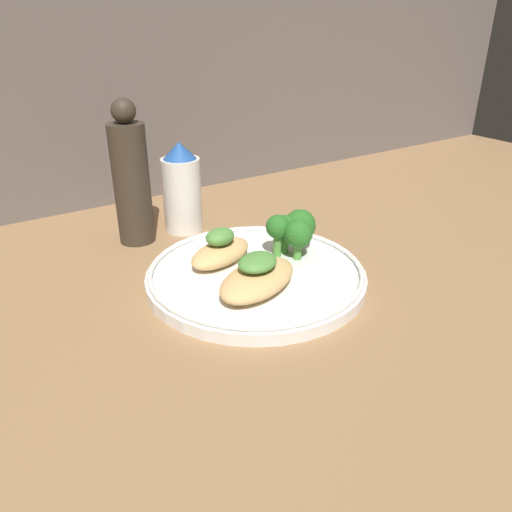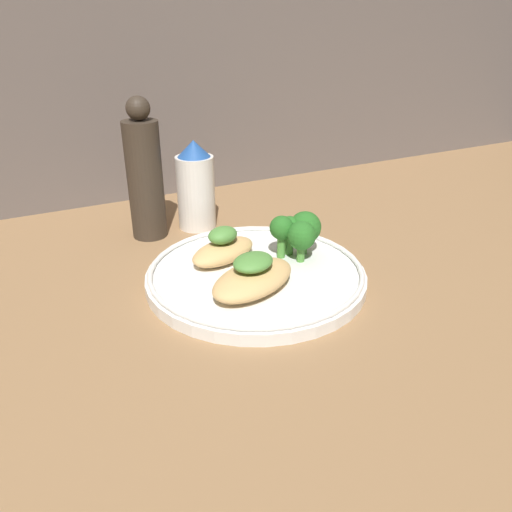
# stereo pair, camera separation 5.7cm
# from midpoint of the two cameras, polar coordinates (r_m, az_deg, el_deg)

# --- Properties ---
(ground_plane) EXTENTS (1.80, 1.80, 0.01)m
(ground_plane) POSITION_cam_midpoint_polar(r_m,az_deg,el_deg) (0.59, -2.78, -3.49)
(ground_plane) COLOR #936D47
(plate) EXTENTS (0.25, 0.25, 0.02)m
(plate) POSITION_cam_midpoint_polar(r_m,az_deg,el_deg) (0.58, -2.81, -2.21)
(plate) COLOR white
(plate) RESTS_ON ground_plane
(grilled_meat_front) EXTENTS (0.13, 0.10, 0.04)m
(grilled_meat_front) POSITION_cam_midpoint_polar(r_m,az_deg,el_deg) (0.53, -2.88, -2.49)
(grilled_meat_front) COLOR tan
(grilled_meat_front) RESTS_ON plate
(grilled_meat_middle) EXTENTS (0.10, 0.08, 0.04)m
(grilled_meat_middle) POSITION_cam_midpoint_polar(r_m,az_deg,el_deg) (0.60, -6.81, 0.59)
(grilled_meat_middle) COLOR tan
(grilled_meat_middle) RESTS_ON plate
(broccoli_bunch) EXTENTS (0.07, 0.06, 0.05)m
(broccoli_bunch) POSITION_cam_midpoint_polar(r_m,az_deg,el_deg) (0.60, 1.67, 3.05)
(broccoli_bunch) COLOR #4C8E38
(broccoli_bunch) RESTS_ON plate
(sauce_bottle) EXTENTS (0.05, 0.05, 0.13)m
(sauce_bottle) POSITION_cam_midpoint_polar(r_m,az_deg,el_deg) (0.72, -10.79, 7.47)
(sauce_bottle) COLOR white
(sauce_bottle) RESTS_ON ground_plane
(pepper_grinder) EXTENTS (0.05, 0.05, 0.19)m
(pepper_grinder) POSITION_cam_midpoint_polar(r_m,az_deg,el_deg) (0.69, -16.42, 8.34)
(pepper_grinder) COLOR #382D23
(pepper_grinder) RESTS_ON ground_plane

